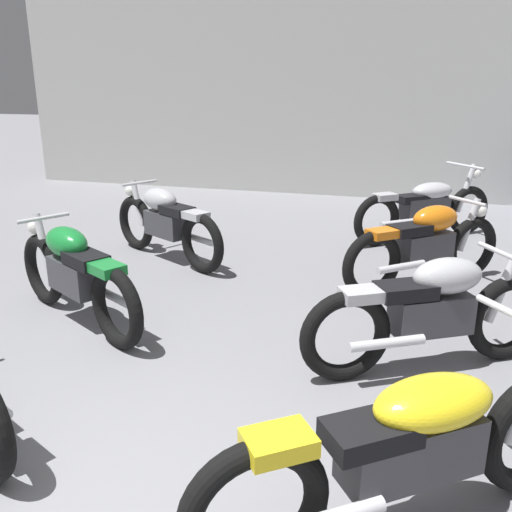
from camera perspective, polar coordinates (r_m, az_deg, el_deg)
The scene contains 7 objects.
back_wall at distance 10.26m, azimuth 9.48°, elevation 16.22°, with size 12.81×0.24×3.60m, color #B2B2AD.
motorcycle_left_row_1 at distance 4.93m, azimuth -18.36°, elevation -1.68°, with size 1.78×1.05×0.88m.
motorcycle_left_row_2 at distance 6.48m, azimuth -9.38°, elevation 3.52°, with size 1.78×1.05×0.88m.
motorcycle_right_row_0 at distance 2.71m, azimuth 16.10°, elevation -18.39°, with size 1.80×1.39×0.97m.
motorcycle_right_row_1 at distance 4.12m, azimuth 17.92°, elevation -5.44°, with size 1.76×1.09×0.88m.
motorcycle_right_row_2 at distance 5.77m, azimuth 17.30°, elevation 1.20°, with size 1.54×1.40×0.88m.
motorcycle_right_row_3 at distance 7.57m, azimuth 17.26°, elevation 4.95°, with size 1.74×1.47×0.97m.
Camera 1 is at (1.30, -1.31, 2.01)m, focal length 38.41 mm.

